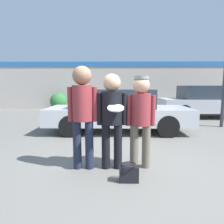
{
  "coord_description": "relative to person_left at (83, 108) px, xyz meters",
  "views": [
    {
      "loc": [
        -0.13,
        -3.67,
        1.49
      ],
      "look_at": [
        -0.18,
        0.03,
        1.01
      ],
      "focal_mm": 32.0,
      "sensor_mm": 36.0,
      "label": 1
    }
  ],
  "objects": [
    {
      "name": "storefront_building",
      "position": [
        0.7,
        9.76,
        0.44
      ],
      "size": [
        24.0,
        0.22,
        3.06
      ],
      "color": "#B2A89E",
      "rests_on": "ground"
    },
    {
      "name": "ground_plane",
      "position": [
        0.7,
        0.18,
        -1.12
      ],
      "size": [
        56.0,
        56.0,
        0.0
      ],
      "primitive_type": "plane",
      "color": "#66635E"
    },
    {
      "name": "person_right",
      "position": [
        1.03,
        0.06,
        -0.11
      ],
      "size": [
        0.52,
        0.35,
        1.67
      ],
      "color": "#665B4C",
      "rests_on": "ground"
    },
    {
      "name": "shrub",
      "position": [
        -2.99,
        9.04,
        -0.59
      ],
      "size": [
        1.05,
        1.05,
        1.05
      ],
      "color": "#2D6B33",
      "rests_on": "ground"
    },
    {
      "name": "handbag",
      "position": [
        0.79,
        -0.51,
        -0.98
      ],
      "size": [
        0.3,
        0.23,
        0.29
      ],
      "color": "black",
      "rests_on": "ground"
    },
    {
      "name": "parked_car_near",
      "position": [
        0.66,
        3.04,
        -0.41
      ],
      "size": [
        4.59,
        1.79,
        1.39
      ],
      "color": "#B7BABF",
      "rests_on": "ground"
    },
    {
      "name": "person_left",
      "position": [
        0.0,
        0.0,
        0.0
      ],
      "size": [
        0.53,
        0.36,
        1.84
      ],
      "color": "#1E2338",
      "rests_on": "ground"
    },
    {
      "name": "parked_car_far",
      "position": [
        4.94,
        6.12,
        -0.36
      ],
      "size": [
        4.32,
        1.9,
        1.52
      ],
      "color": "#B7BABF",
      "rests_on": "ground"
    },
    {
      "name": "person_middle_with_frisbee",
      "position": [
        0.52,
        0.01,
        -0.09
      ],
      "size": [
        0.53,
        0.58,
        1.71
      ],
      "color": "black",
      "rests_on": "ground"
    }
  ]
}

